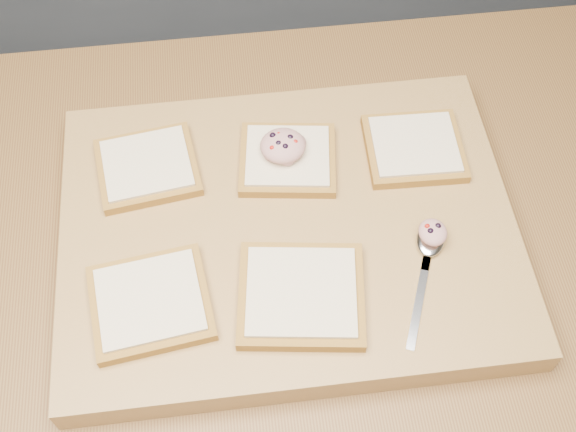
# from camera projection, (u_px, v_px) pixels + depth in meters

# --- Properties ---
(island_counter) EXTENTS (2.00, 0.80, 0.90)m
(island_counter) POSITION_uv_depth(u_px,v_px,m) (352.00, 396.00, 1.20)
(island_counter) COLOR slate
(island_counter) RESTS_ON ground
(cutting_board) EXTENTS (0.51, 0.39, 0.04)m
(cutting_board) POSITION_uv_depth(u_px,v_px,m) (288.00, 231.00, 0.83)
(cutting_board) COLOR #A57D47
(cutting_board) RESTS_ON island_counter
(bread_far_left) EXTENTS (0.13, 0.12, 0.02)m
(bread_far_left) POSITION_uv_depth(u_px,v_px,m) (147.00, 167.00, 0.84)
(bread_far_left) COLOR olive
(bread_far_left) RESTS_ON cutting_board
(bread_far_center) EXTENTS (0.12, 0.12, 0.02)m
(bread_far_center) POSITION_uv_depth(u_px,v_px,m) (288.00, 159.00, 0.85)
(bread_far_center) COLOR olive
(bread_far_center) RESTS_ON cutting_board
(bread_far_right) EXTENTS (0.12, 0.11, 0.02)m
(bread_far_right) POSITION_uv_depth(u_px,v_px,m) (414.00, 148.00, 0.86)
(bread_far_right) COLOR olive
(bread_far_right) RESTS_ON cutting_board
(bread_near_left) EXTENTS (0.13, 0.13, 0.02)m
(bread_near_left) POSITION_uv_depth(u_px,v_px,m) (150.00, 302.00, 0.75)
(bread_near_left) COLOR olive
(bread_near_left) RESTS_ON cutting_board
(bread_near_center) EXTENTS (0.15, 0.14, 0.02)m
(bread_near_center) POSITION_uv_depth(u_px,v_px,m) (301.00, 295.00, 0.75)
(bread_near_center) COLOR olive
(bread_near_center) RESTS_ON cutting_board
(tuna_salad_dollop) EXTENTS (0.05, 0.05, 0.02)m
(tuna_salad_dollop) POSITION_uv_depth(u_px,v_px,m) (283.00, 146.00, 0.83)
(tuna_salad_dollop) COLOR tan
(tuna_salad_dollop) RESTS_ON bread_far_center
(spoon) EXTENTS (0.08, 0.15, 0.01)m
(spoon) POSITION_uv_depth(u_px,v_px,m) (429.00, 248.00, 0.79)
(spoon) COLOR silver
(spoon) RESTS_ON cutting_board
(spoon_salad) EXTENTS (0.03, 0.03, 0.02)m
(spoon_salad) POSITION_uv_depth(u_px,v_px,m) (433.00, 232.00, 0.78)
(spoon_salad) COLOR tan
(spoon_salad) RESTS_ON spoon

